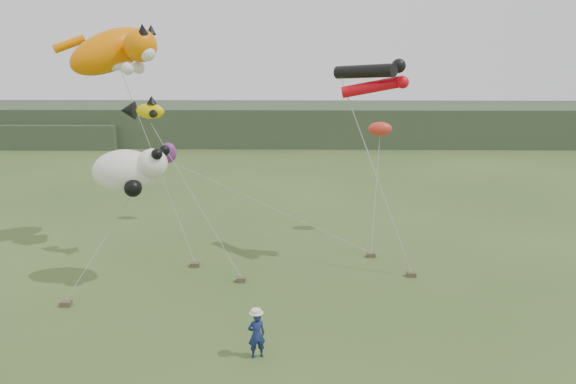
# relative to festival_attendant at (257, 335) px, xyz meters

# --- Properties ---
(ground) EXTENTS (120.00, 120.00, 0.00)m
(ground) POSITION_rel_festival_attendant_xyz_m (0.39, 1.06, -0.80)
(ground) COLOR #385123
(ground) RESTS_ON ground
(headland) EXTENTS (90.00, 13.00, 4.00)m
(headland) POSITION_rel_festival_attendant_xyz_m (-2.72, 45.75, 1.12)
(headland) COLOR #2D3D28
(headland) RESTS_ON ground
(festival_attendant) EXTENTS (0.67, 0.54, 1.60)m
(festival_attendant) POSITION_rel_festival_attendant_xyz_m (0.00, 0.00, 0.00)
(festival_attendant) COLOR navy
(festival_attendant) RESTS_ON ground
(sandbag_anchors) EXTENTS (14.56, 5.95, 0.21)m
(sandbag_anchors) POSITION_rel_festival_attendant_xyz_m (-0.21, 6.78, -0.70)
(sandbag_anchors) COLOR brown
(sandbag_anchors) RESTS_ON ground
(cat_kite) EXTENTS (5.51, 4.15, 3.24)m
(cat_kite) POSITION_rel_festival_attendant_xyz_m (-7.35, 10.99, 8.96)
(cat_kite) COLOR orange
(cat_kite) RESTS_ON ground
(fish_kite) EXTENTS (2.12, 1.45, 1.12)m
(fish_kite) POSITION_rel_festival_attendant_xyz_m (-5.80, 9.12, 6.31)
(fish_kite) COLOR #DDC306
(fish_kite) RESTS_ON ground
(tube_kites) EXTENTS (3.23, 2.61, 1.76)m
(tube_kites) POSITION_rel_festival_attendant_xyz_m (4.68, 8.90, 7.83)
(tube_kites) COLOR black
(tube_kites) RESTS_ON ground
(panda_kite) EXTENTS (3.23, 2.09, 2.01)m
(panda_kite) POSITION_rel_festival_attendant_xyz_m (-5.62, 6.08, 4.13)
(panda_kite) COLOR white
(panda_kite) RESTS_ON ground
(misc_kites) EXTENTS (12.90, 2.73, 2.63)m
(misc_kites) POSITION_rel_festival_attendant_xyz_m (-0.23, 14.16, 4.11)
(misc_kites) COLOR red
(misc_kites) RESTS_ON ground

